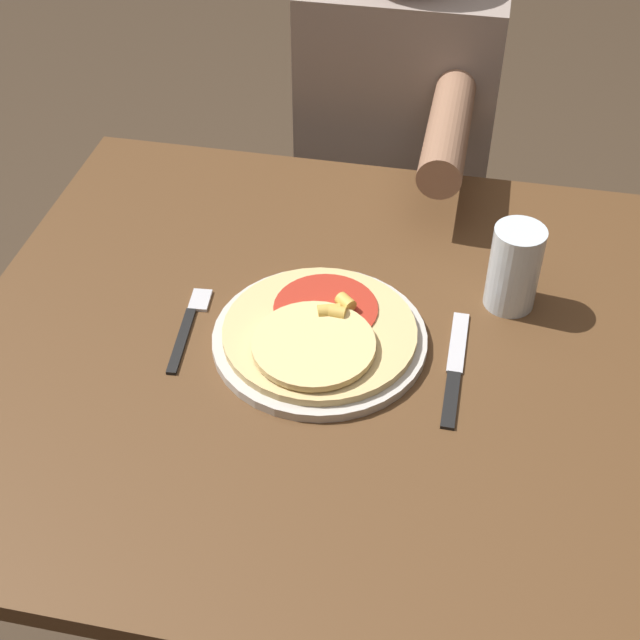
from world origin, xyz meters
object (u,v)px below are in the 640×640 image
object	(u,v)px
pizza	(319,332)
fork	(189,323)
plate	(320,338)
knife	(455,370)
drinking_glass	(514,268)
person_diner	(397,134)
dining_table	(310,400)

from	to	relation	value
pizza	fork	distance (m)	0.19
plate	fork	world-z (taller)	plate
knife	drinking_glass	bearing A→B (deg)	67.67
pizza	knife	distance (m)	0.19
plate	pizza	size ratio (longest dim) A/B	1.11
fork	knife	xyz separation A→B (m)	(0.38, -0.02, 0.00)
drinking_glass	person_diner	size ratio (longest dim) A/B	0.11
fork	knife	size ratio (longest dim) A/B	0.80
dining_table	fork	size ratio (longest dim) A/B	5.52
fork	dining_table	bearing A→B (deg)	0.32
plate	drinking_glass	size ratio (longest dim) A/B	2.29
pizza	knife	world-z (taller)	pizza
drinking_glass	knife	bearing A→B (deg)	-112.33
dining_table	pizza	size ratio (longest dim) A/B	3.64
fork	plate	bearing A→B (deg)	0.99
plate	dining_table	bearing A→B (deg)	-170.73
dining_table	person_diner	size ratio (longest dim) A/B	0.82
pizza	knife	bearing A→B (deg)	-4.29
dining_table	knife	size ratio (longest dim) A/B	4.43
plate	pizza	xyz separation A→B (m)	(0.00, -0.01, 0.02)
pizza	dining_table	bearing A→B (deg)	162.87
dining_table	fork	world-z (taller)	fork
plate	pizza	world-z (taller)	pizza
dining_table	fork	bearing A→B (deg)	-179.68
plate	pizza	bearing A→B (deg)	-86.09
pizza	person_diner	bearing A→B (deg)	88.39
dining_table	fork	xyz separation A→B (m)	(-0.17, -0.00, 0.12)
knife	person_diner	bearing A→B (deg)	103.63
dining_table	drinking_glass	world-z (taller)	drinking_glass
plate	pizza	distance (m)	0.02
person_diner	plate	bearing A→B (deg)	-91.67
person_diner	pizza	bearing A→B (deg)	-91.61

